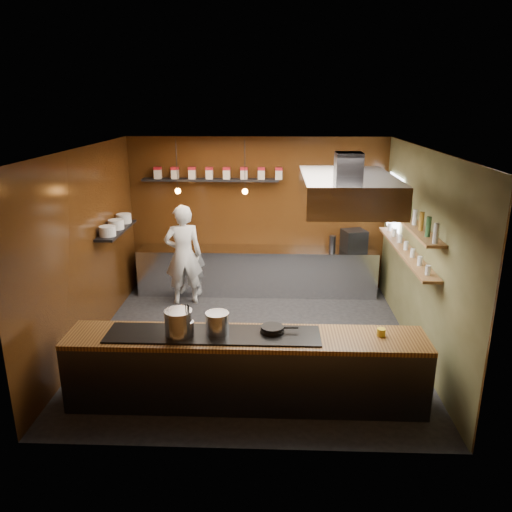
{
  "coord_description": "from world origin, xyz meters",
  "views": [
    {
      "loc": [
        0.33,
        -7.08,
        3.65
      ],
      "look_at": [
        0.05,
        0.4,
        1.31
      ],
      "focal_mm": 35.0,
      "sensor_mm": 36.0,
      "label": 1
    }
  ],
  "objects_px": {
    "stockpot_small": "(217,323)",
    "chef": "(183,255)",
    "espresso_machine": "(354,240)",
    "extractor_hood": "(347,190)",
    "stockpot_large": "(179,323)"
  },
  "relations": [
    {
      "from": "stockpot_large",
      "to": "chef",
      "type": "bearing_deg",
      "value": 99.29
    },
    {
      "from": "espresso_machine",
      "to": "chef",
      "type": "xyz_separation_m",
      "value": [
        -3.18,
        -0.52,
        -0.17
      ]
    },
    {
      "from": "stockpot_large",
      "to": "espresso_machine",
      "type": "height_order",
      "value": "espresso_machine"
    },
    {
      "from": "stockpot_small",
      "to": "espresso_machine",
      "type": "distance_m",
      "value": 4.29
    },
    {
      "from": "extractor_hood",
      "to": "espresso_machine",
      "type": "relative_size",
      "value": 4.9
    },
    {
      "from": "espresso_machine",
      "to": "chef",
      "type": "bearing_deg",
      "value": 172.46
    },
    {
      "from": "extractor_hood",
      "to": "chef",
      "type": "bearing_deg",
      "value": 142.92
    },
    {
      "from": "espresso_machine",
      "to": "stockpot_small",
      "type": "bearing_deg",
      "value": -137.47
    },
    {
      "from": "extractor_hood",
      "to": "espresso_machine",
      "type": "distance_m",
      "value": 2.92
    },
    {
      "from": "stockpot_small",
      "to": "chef",
      "type": "relative_size",
      "value": 0.15
    },
    {
      "from": "stockpot_small",
      "to": "chef",
      "type": "height_order",
      "value": "chef"
    },
    {
      "from": "extractor_hood",
      "to": "chef",
      "type": "distance_m",
      "value": 3.66
    },
    {
      "from": "espresso_machine",
      "to": "chef",
      "type": "relative_size",
      "value": 0.22
    },
    {
      "from": "stockpot_small",
      "to": "stockpot_large",
      "type": "bearing_deg",
      "value": -169.95
    },
    {
      "from": "extractor_hood",
      "to": "chef",
      "type": "xyz_separation_m",
      "value": [
        -2.63,
        1.99,
        -1.57
      ]
    }
  ]
}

